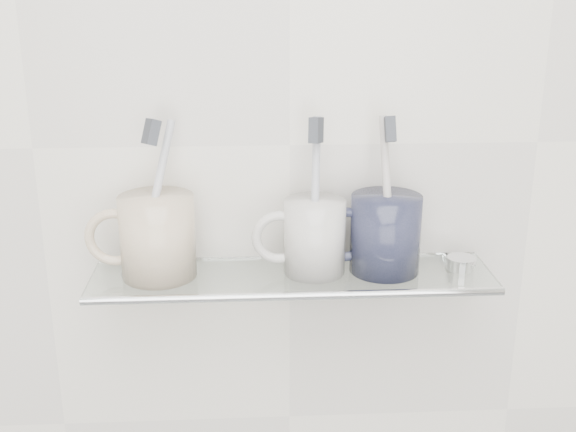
{
  "coord_description": "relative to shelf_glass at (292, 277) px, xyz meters",
  "views": [
    {
      "loc": [
        -0.05,
        0.21,
        1.46
      ],
      "look_at": [
        -0.01,
        1.04,
        1.18
      ],
      "focal_mm": 45.0,
      "sensor_mm": 36.0,
      "label": 1
    }
  ],
  "objects": [
    {
      "name": "bracket_left",
      "position": [
        -0.21,
        0.05,
        -0.01
      ],
      "size": [
        0.02,
        0.03,
        0.02
      ],
      "primitive_type": "cylinder",
      "rotation": [
        1.57,
        0.0,
        0.0
      ],
      "color": "silver",
      "rests_on": "wall_back"
    },
    {
      "name": "mug_center_handle",
      "position": [
        -0.02,
        0.0,
        0.05
      ],
      "size": [
        0.07,
        0.01,
        0.07
      ],
      "primitive_type": "torus",
      "rotation": [
        1.57,
        0.0,
        0.0
      ],
      "color": "silver",
      "rests_on": "mug_center"
    },
    {
      "name": "mug_right_handle",
      "position": [
        0.07,
        0.0,
        0.05
      ],
      "size": [
        0.07,
        0.01,
        0.07
      ],
      "primitive_type": "torus",
      "rotation": [
        1.57,
        0.0,
        0.0
      ],
      "color": "black",
      "rests_on": "mug_right"
    },
    {
      "name": "shelf_rail",
      "position": [
        0.0,
        -0.06,
        0.0
      ],
      "size": [
        0.5,
        0.01,
        0.01
      ],
      "primitive_type": "cylinder",
      "rotation": [
        0.0,
        1.57,
        0.0
      ],
      "color": "silver",
      "rests_on": "shelf_glass"
    },
    {
      "name": "chrome_cap",
      "position": [
        0.21,
        0.0,
        0.01
      ],
      "size": [
        0.04,
        0.04,
        0.02
      ],
      "primitive_type": "cylinder",
      "color": "silver",
      "rests_on": "shelf_glass"
    },
    {
      "name": "toothbrush_center",
      "position": [
        0.03,
        0.0,
        0.1
      ],
      "size": [
        0.02,
        0.04,
        0.19
      ],
      "primitive_type": "cylinder",
      "rotation": [
        -0.14,
        -0.04,
        -0.41
      ],
      "color": "#AFB4C2",
      "rests_on": "mug_center"
    },
    {
      "name": "mug_left",
      "position": [
        -0.16,
        0.0,
        0.06
      ],
      "size": [
        0.11,
        0.11,
        0.1
      ],
      "primitive_type": "cylinder",
      "rotation": [
        0.0,
        0.0,
        -0.21
      ],
      "color": "beige",
      "rests_on": "shelf_glass"
    },
    {
      "name": "bracket_right",
      "position": [
        0.21,
        0.05,
        -0.01
      ],
      "size": [
        0.02,
        0.03,
        0.02
      ],
      "primitive_type": "cylinder",
      "rotation": [
        1.57,
        0.0,
        0.0
      ],
      "color": "silver",
      "rests_on": "wall_back"
    },
    {
      "name": "bristles_center",
      "position": [
        0.03,
        0.0,
        0.19
      ],
      "size": [
        0.02,
        0.03,
        0.03
      ],
      "primitive_type": "cube",
      "rotation": [
        -0.14,
        -0.04,
        -0.41
      ],
      "color": "#373A41",
      "rests_on": "toothbrush_center"
    },
    {
      "name": "wall_back",
      "position": [
        0.0,
        0.06,
        0.15
      ],
      "size": [
        2.5,
        0.0,
        2.5
      ],
      "primitive_type": "plane",
      "rotation": [
        1.57,
        0.0,
        0.0
      ],
      "color": "silver",
      "rests_on": "ground"
    },
    {
      "name": "toothbrush_right",
      "position": [
        0.12,
        0.0,
        0.1
      ],
      "size": [
        0.02,
        0.06,
        0.19
      ],
      "primitive_type": "cylinder",
      "rotation": [
        -0.27,
        -0.07,
        -0.08
      ],
      "color": "beige",
      "rests_on": "mug_right"
    },
    {
      "name": "bristles_right",
      "position": [
        0.12,
        0.0,
        0.19
      ],
      "size": [
        0.02,
        0.03,
        0.04
      ],
      "primitive_type": "cube",
      "rotation": [
        -0.27,
        -0.07,
        -0.08
      ],
      "color": "#373A41",
      "rests_on": "toothbrush_right"
    },
    {
      "name": "bristles_left",
      "position": [
        -0.16,
        0.0,
        0.19
      ],
      "size": [
        0.03,
        0.03,
        0.03
      ],
      "primitive_type": "cube",
      "rotation": [
        -0.13,
        0.32,
        0.45
      ],
      "color": "#373A41",
      "rests_on": "toothbrush_left"
    },
    {
      "name": "mug_left_handle",
      "position": [
        -0.22,
        0.0,
        0.06
      ],
      "size": [
        0.07,
        0.01,
        0.07
      ],
      "primitive_type": "torus",
      "rotation": [
        1.57,
        0.0,
        0.0
      ],
      "color": "beige",
      "rests_on": "mug_left"
    },
    {
      "name": "mug_right",
      "position": [
        0.12,
        0.0,
        0.05
      ],
      "size": [
        0.11,
        0.11,
        0.1
      ],
      "primitive_type": "cylinder",
      "rotation": [
        0.0,
        0.0,
        -0.33
      ],
      "color": "black",
      "rests_on": "shelf_glass"
    },
    {
      "name": "mug_center",
      "position": [
        0.03,
        0.0,
        0.05
      ],
      "size": [
        0.1,
        0.1,
        0.09
      ],
      "primitive_type": "cylinder",
      "rotation": [
        0.0,
        0.0,
        0.33
      ],
      "color": "silver",
      "rests_on": "shelf_glass"
    },
    {
      "name": "toothbrush_left",
      "position": [
        -0.16,
        0.0,
        0.1
      ],
      "size": [
        0.06,
        0.06,
        0.18
      ],
      "primitive_type": "cylinder",
      "rotation": [
        -0.13,
        0.32,
        0.45
      ],
      "color": "silver",
      "rests_on": "mug_left"
    },
    {
      "name": "shelf_glass",
      "position": [
        0.0,
        0.0,
        0.0
      ],
      "size": [
        0.5,
        0.12,
        0.01
      ],
      "primitive_type": "cube",
      "color": "silver",
      "rests_on": "wall_back"
    }
  ]
}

